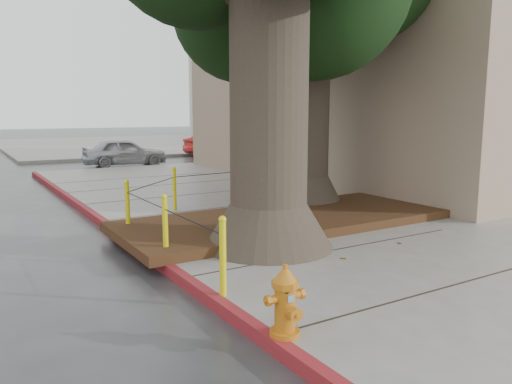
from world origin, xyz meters
TOP-DOWN VIEW (x-y plane):
  - ground at (0.00, 0.00)m, footprint 140.00×140.00m
  - sidewalk_main at (6.00, 2.50)m, footprint 16.00×26.00m
  - sidewalk_far at (6.00, 30.00)m, footprint 16.00×20.00m
  - curb_red at (-2.00, 2.50)m, footprint 0.14×26.00m
  - planter_bed at (0.90, 3.90)m, footprint 6.40×2.60m
  - building_corner at (10.00, 8.50)m, footprint 12.00×13.00m
  - building_side_white at (16.00, 26.00)m, footprint 10.00×10.00m
  - building_side_grey at (22.00, 32.00)m, footprint 12.00×14.00m
  - bollard_ring at (-0.87, 4.38)m, footprint 3.79×5.39m
  - fire_hydrant at (-1.90, -0.06)m, footprint 0.37×0.33m
  - car_silver at (1.78, 17.06)m, footprint 3.55×1.69m
  - car_red at (7.58, 19.24)m, footprint 3.91×1.38m

SIDE VIEW (x-z plane):
  - ground at x=0.00m, z-range 0.00..0.00m
  - sidewalk_main at x=6.00m, z-range 0.00..0.15m
  - sidewalk_far at x=6.00m, z-range 0.00..0.15m
  - curb_red at x=-2.00m, z-range -0.01..0.15m
  - planter_bed at x=0.90m, z-range 0.15..0.31m
  - fire_hydrant at x=-1.90m, z-range 0.14..0.84m
  - car_silver at x=1.78m, z-range 0.00..1.17m
  - car_red at x=7.58m, z-range 0.00..1.28m
  - bollard_ring at x=-0.87m, z-range 0.19..1.14m
  - building_side_white at x=16.00m, z-range 0.00..9.00m
  - building_corner at x=10.00m, z-range 0.00..10.00m
  - building_side_grey at x=22.00m, z-range 0.00..12.00m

